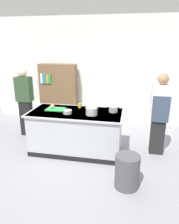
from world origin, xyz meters
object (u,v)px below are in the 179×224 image
Objects in this scene: stock_pot at (92,111)px; trash_bin at (127,171)px; onion at (52,106)px; juice_cup at (80,106)px; bookshelf at (58,93)px; sauce_pan at (113,109)px; person_guest at (25,100)px; person_chef at (160,113)px; mixing_bowl at (67,112)px.

trash_bin is at bearing -50.30° from stock_pot.
stock_pot reaches higher than onion.
bookshelf is at bearing 124.39° from juice_cup.
sauce_pan is at bearing 33.06° from stock_pot.
stock_pot is 0.54m from juice_cup.
sauce_pan reaches higher than trash_bin.
stock_pot is 1.39m from trash_bin.
sauce_pan is at bearing 60.85° from person_guest.
juice_cup reaches higher than trash_bin.
bookshelf is at bearing 137.32° from sauce_pan.
sauce_pan is at bearing 113.71° from person_chef.
mixing_bowl is 1.80× the size of juice_cup.
person_chef is 1.00× the size of person_guest.
person_guest is 1.01× the size of bookshelf.
mixing_bowl is at bearing 43.09° from person_guest.
person_guest reaches higher than bookshelf.
person_chef is (2.26, 0.16, -0.05)m from onion.
juice_cup is 1.51m from person_guest.
mixing_bowl is 0.31× the size of trash_bin.
sauce_pan is (0.41, 0.27, -0.02)m from stock_pot.
person_guest reaches higher than juice_cup.
stock_pot reaches higher than mixing_bowl.
person_chef and person_guest have the same top height.
juice_cup is at bearing -55.61° from bookshelf.
mixing_bowl is at bearing 144.60° from trash_bin.
sauce_pan is 2.43m from bookshelf.
stock_pot is at bearing 50.83° from person_guest.
stock_pot is 0.50m from mixing_bowl.
sauce_pan is 0.14× the size of person_guest.
onion is 0.51× the size of mixing_bowl.
onion is at bearing -177.20° from sauce_pan.
mixing_bowl is 0.46m from juice_cup.
person_chef is at bearing 3.93° from onion.
bookshelf is at bearing 105.22° from onion.
person_chef is 3.20m from person_guest.
person_guest is 1.29m from bookshelf.
bookshelf is at bearing 141.50° from person_guest.
onion is 2.13m from trash_bin.
person_chef is (0.58, 1.28, 0.63)m from trash_bin.
stock_pot is 1.21× the size of sauce_pan.
juice_cup reaches higher than mixing_bowl.
mixing_bowl is 1.52m from person_guest.
person_chef is at bearing 65.56° from trash_bin.
onion reaches higher than mixing_bowl.
stock_pot is at bearing -49.77° from juice_cup.
bookshelf reaches higher than juice_cup.
onion is at bearing 43.06° from person_guest.
mixing_bowl is 0.10× the size of person_chef.
stock_pot is 2.36m from bookshelf.
onion is 1.32m from sauce_pan.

